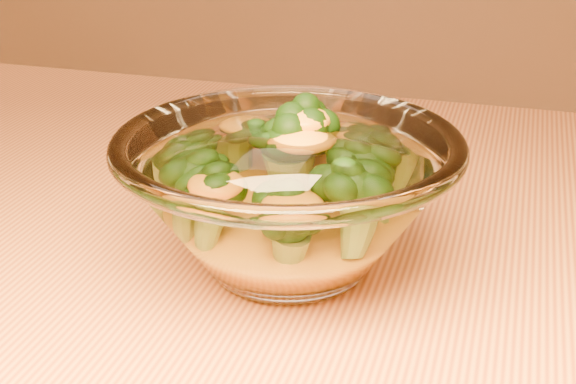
{
  "coord_description": "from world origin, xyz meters",
  "views": [
    {
      "loc": [
        0.22,
        -0.46,
        1.02
      ],
      "look_at": [
        0.09,
        -0.01,
        0.81
      ],
      "focal_mm": 50.0,
      "sensor_mm": 36.0,
      "label": 1
    }
  ],
  "objects": [
    {
      "name": "table",
      "position": [
        0.0,
        0.0,
        0.65
      ],
      "size": [
        1.2,
        0.8,
        0.75
      ],
      "color": "#BB7538",
      "rests_on": "ground"
    },
    {
      "name": "glass_bowl",
      "position": [
        0.09,
        -0.01,
        0.8
      ],
      "size": [
        0.23,
        0.23,
        0.1
      ],
      "color": "white",
      "rests_on": "table"
    },
    {
      "name": "cheese_sauce",
      "position": [
        0.09,
        -0.01,
        0.78
      ],
      "size": [
        0.12,
        0.12,
        0.03
      ],
      "primitive_type": "ellipsoid",
      "color": "orange",
      "rests_on": "glass_bowl"
    },
    {
      "name": "broccoli_heap",
      "position": [
        0.09,
        0.0,
        0.82
      ],
      "size": [
        0.14,
        0.15,
        0.08
      ],
      "color": "black",
      "rests_on": "cheese_sauce"
    }
  ]
}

